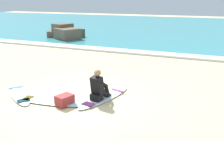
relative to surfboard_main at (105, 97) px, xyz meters
name	(u,v)px	position (x,y,z in m)	size (l,w,h in m)	color
ground_plane	(85,99)	(-0.53, -0.31, -0.04)	(80.00, 80.00, 0.00)	beige
sea	(183,28)	(-0.53, 20.62, 0.01)	(80.00, 28.00, 0.10)	teal
breaking_foam	(148,53)	(-0.53, 6.92, 0.02)	(80.00, 0.90, 0.11)	white
surfboard_main	(105,97)	(0.00, 0.00, 0.00)	(1.08, 2.44, 0.08)	silver
surfer_seated	(99,88)	(-0.08, -0.27, 0.40)	(0.45, 0.74, 0.95)	black
surfboard_spare_near	(19,94)	(-2.68, -0.82, 0.00)	(2.07, 1.77, 0.08)	silver
surfboard_spare_far	(50,102)	(-1.39, -0.96, 0.00)	(2.39, 0.82, 0.08)	#9ED1E5
rock_outcrop_distant	(65,33)	(-7.82, 9.85, 0.40)	(3.56, 2.87, 1.11)	brown
beach_bag	(65,100)	(-0.85, -0.96, 0.12)	(0.36, 0.48, 0.32)	maroon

